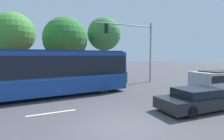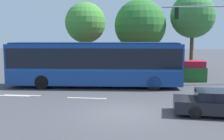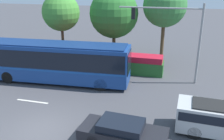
% 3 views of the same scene
% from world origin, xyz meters
% --- Properties ---
extents(ground_plane, '(140.00, 140.00, 0.00)m').
position_xyz_m(ground_plane, '(0.00, 0.00, 0.00)').
color(ground_plane, '#444449').
extents(city_bus, '(12.58, 3.38, 3.26)m').
position_xyz_m(city_bus, '(-2.60, 6.81, 1.85)').
color(city_bus, navy).
rests_on(city_bus, ground).
extents(sedan_foreground, '(4.65, 2.09, 1.17)m').
position_xyz_m(sedan_foreground, '(4.68, 0.17, 0.56)').
color(sedan_foreground, black).
rests_on(sedan_foreground, ground).
extents(traffic_light_pole, '(6.53, 0.24, 6.39)m').
position_xyz_m(traffic_light_pole, '(7.00, 9.36, 4.29)').
color(traffic_light_pole, gray).
rests_on(traffic_light_pole, ground).
extents(flowering_hedge, '(10.21, 1.59, 1.68)m').
position_xyz_m(flowering_hedge, '(0.94, 10.54, 0.83)').
color(flowering_hedge, '#286028').
rests_on(flowering_hedge, ground).
extents(street_tree_left, '(3.77, 3.77, 6.85)m').
position_xyz_m(street_tree_left, '(-4.49, 12.58, 4.94)').
color(street_tree_left, brown).
rests_on(street_tree_left, ground).
extents(street_tree_centre, '(5.01, 5.01, 7.27)m').
position_xyz_m(street_tree_centre, '(0.53, 14.39, 4.76)').
color(street_tree_centre, brown).
rests_on(street_tree_centre, ground).
extents(street_tree_right, '(4.28, 4.28, 7.81)m').
position_xyz_m(street_tree_right, '(5.55, 14.85, 5.64)').
color(street_tree_right, brown).
rests_on(street_tree_right, ground).
extents(lane_stripe_mid, '(2.40, 0.16, 0.01)m').
position_xyz_m(lane_stripe_mid, '(-2.40, 2.99, 0.01)').
color(lane_stripe_mid, silver).
rests_on(lane_stripe_mid, ground).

